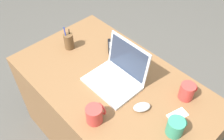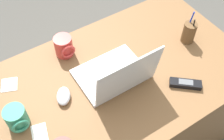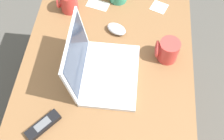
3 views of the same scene
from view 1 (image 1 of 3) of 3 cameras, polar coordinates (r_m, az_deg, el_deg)
ground_plane at (r=2.14m, az=0.06°, el=-15.56°), size 6.00×6.00×0.00m
desk at (r=1.83m, az=0.07°, el=-10.12°), size 1.30×0.77×0.72m
laptop at (r=1.51m, az=1.16°, el=-1.21°), size 0.32×0.27×0.25m
computer_mouse at (r=1.41m, az=6.85°, el=-8.43°), size 0.10×0.11×0.04m
coffee_mug_white at (r=1.33m, az=14.39°, el=-12.45°), size 0.09×0.10×0.10m
coffee_mug_tall at (r=1.33m, az=-3.99°, el=-10.07°), size 0.09×0.10×0.10m
coffee_mug_spare at (r=1.49m, az=16.87°, el=-4.63°), size 0.09×0.10×0.10m
cordless_phone at (r=1.77m, az=-0.20°, el=5.47°), size 0.14×0.13×0.03m
pen_holder at (r=1.76m, az=-9.92°, el=6.51°), size 0.07×0.07×0.18m
paper_note_near_laptop at (r=1.44m, az=14.79°, el=-9.97°), size 0.09×0.12×0.00m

